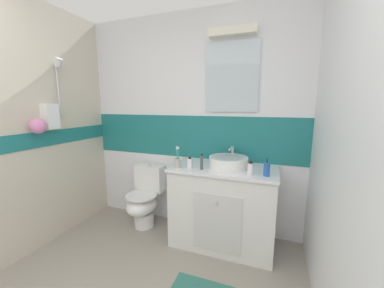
{
  "coord_description": "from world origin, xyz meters",
  "views": [
    {
      "loc": [
        0.93,
        -0.07,
        1.48
      ],
      "look_at": [
        0.2,
        1.93,
        1.1
      ],
      "focal_mm": 20.95,
      "sensor_mm": 36.0,
      "label": 1
    }
  ],
  "objects_px": {
    "sink_basin": "(228,162)",
    "lotion_bottle_short": "(250,168)",
    "soap_dispenser": "(267,169)",
    "toothpaste_tube_upright": "(202,162)",
    "toilet": "(145,198)",
    "perfume_flask_small": "(190,162)",
    "toothbrush_cup": "(177,162)"
  },
  "relations": [
    {
      "from": "lotion_bottle_short",
      "to": "toothpaste_tube_upright",
      "type": "relative_size",
      "value": 0.8
    },
    {
      "from": "soap_dispenser",
      "to": "toothbrush_cup",
      "type": "bearing_deg",
      "value": -178.46
    },
    {
      "from": "toothpaste_tube_upright",
      "to": "lotion_bottle_short",
      "type": "bearing_deg",
      "value": -0.69
    },
    {
      "from": "sink_basin",
      "to": "toilet",
      "type": "xyz_separation_m",
      "value": [
        -1.02,
        0.03,
        -0.56
      ]
    },
    {
      "from": "sink_basin",
      "to": "soap_dispenser",
      "type": "relative_size",
      "value": 2.62
    },
    {
      "from": "toilet",
      "to": "toothbrush_cup",
      "type": "xyz_separation_m",
      "value": [
        0.54,
        -0.22,
        0.56
      ]
    },
    {
      "from": "toothbrush_cup",
      "to": "lotion_bottle_short",
      "type": "relative_size",
      "value": 1.74
    },
    {
      "from": "soap_dispenser",
      "to": "lotion_bottle_short",
      "type": "distance_m",
      "value": 0.14
    },
    {
      "from": "sink_basin",
      "to": "toothbrush_cup",
      "type": "relative_size",
      "value": 1.99
    },
    {
      "from": "soap_dispenser",
      "to": "lotion_bottle_short",
      "type": "bearing_deg",
      "value": -176.62
    },
    {
      "from": "lotion_bottle_short",
      "to": "soap_dispenser",
      "type": "bearing_deg",
      "value": 3.38
    },
    {
      "from": "sink_basin",
      "to": "perfume_flask_small",
      "type": "relative_size",
      "value": 3.84
    },
    {
      "from": "soap_dispenser",
      "to": "toothpaste_tube_upright",
      "type": "bearing_deg",
      "value": -179.75
    },
    {
      "from": "sink_basin",
      "to": "soap_dispenser",
      "type": "height_order",
      "value": "sink_basin"
    },
    {
      "from": "toilet",
      "to": "lotion_bottle_short",
      "type": "distance_m",
      "value": 1.39
    },
    {
      "from": "lotion_bottle_short",
      "to": "perfume_flask_small",
      "type": "distance_m",
      "value": 0.6
    },
    {
      "from": "toothbrush_cup",
      "to": "soap_dispenser",
      "type": "height_order",
      "value": "toothbrush_cup"
    },
    {
      "from": "toilet",
      "to": "lotion_bottle_short",
      "type": "relative_size",
      "value": 5.89
    },
    {
      "from": "toothbrush_cup",
      "to": "perfume_flask_small",
      "type": "relative_size",
      "value": 1.93
    },
    {
      "from": "toilet",
      "to": "toothpaste_tube_upright",
      "type": "distance_m",
      "value": 1.0
    },
    {
      "from": "soap_dispenser",
      "to": "toothpaste_tube_upright",
      "type": "distance_m",
      "value": 0.61
    },
    {
      "from": "lotion_bottle_short",
      "to": "toothpaste_tube_upright",
      "type": "distance_m",
      "value": 0.47
    },
    {
      "from": "toilet",
      "to": "lotion_bottle_short",
      "type": "height_order",
      "value": "lotion_bottle_short"
    },
    {
      "from": "soap_dispenser",
      "to": "lotion_bottle_short",
      "type": "height_order",
      "value": "soap_dispenser"
    },
    {
      "from": "sink_basin",
      "to": "lotion_bottle_short",
      "type": "relative_size",
      "value": 3.46
    },
    {
      "from": "soap_dispenser",
      "to": "toothpaste_tube_upright",
      "type": "xyz_separation_m",
      "value": [
        -0.61,
        -0.0,
        0.01
      ]
    },
    {
      "from": "toothbrush_cup",
      "to": "lotion_bottle_short",
      "type": "xyz_separation_m",
      "value": [
        0.72,
        0.01,
        0.0
      ]
    },
    {
      "from": "perfume_flask_small",
      "to": "toothpaste_tube_upright",
      "type": "xyz_separation_m",
      "value": [
        0.13,
        -0.02,
        0.02
      ]
    },
    {
      "from": "toilet",
      "to": "soap_dispenser",
      "type": "distance_m",
      "value": 1.52
    },
    {
      "from": "perfume_flask_small",
      "to": "toothbrush_cup",
      "type": "bearing_deg",
      "value": -162.86
    },
    {
      "from": "toilet",
      "to": "perfume_flask_small",
      "type": "height_order",
      "value": "perfume_flask_small"
    },
    {
      "from": "perfume_flask_small",
      "to": "lotion_bottle_short",
      "type": "bearing_deg",
      "value": -2.13
    }
  ]
}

